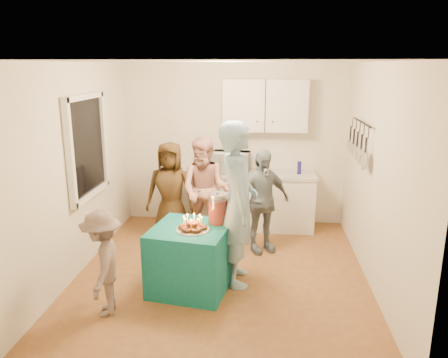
# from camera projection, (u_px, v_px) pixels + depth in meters

# --- Properties ---
(floor) EXTENTS (4.00, 4.00, 0.00)m
(floor) POSITION_uv_depth(u_px,v_px,m) (221.00, 274.00, 5.53)
(floor) COLOR brown
(floor) RESTS_ON ground
(ceiling) EXTENTS (4.00, 4.00, 0.00)m
(ceiling) POSITION_uv_depth(u_px,v_px,m) (221.00, 61.00, 4.86)
(ceiling) COLOR white
(ceiling) RESTS_ON floor
(back_wall) EXTENTS (3.60, 3.60, 0.00)m
(back_wall) POSITION_uv_depth(u_px,v_px,m) (234.00, 145.00, 7.12)
(back_wall) COLOR silver
(back_wall) RESTS_ON floor
(left_wall) EXTENTS (4.00, 4.00, 0.00)m
(left_wall) POSITION_uv_depth(u_px,v_px,m) (76.00, 171.00, 5.36)
(left_wall) COLOR silver
(left_wall) RESTS_ON floor
(right_wall) EXTENTS (4.00, 4.00, 0.00)m
(right_wall) POSITION_uv_depth(u_px,v_px,m) (376.00, 178.00, 5.03)
(right_wall) COLOR silver
(right_wall) RESTS_ON floor
(window_night) EXTENTS (0.04, 1.00, 1.20)m
(window_night) POSITION_uv_depth(u_px,v_px,m) (86.00, 146.00, 5.58)
(window_night) COLOR black
(window_night) RESTS_ON left_wall
(counter) EXTENTS (2.20, 0.58, 0.86)m
(counter) POSITION_uv_depth(u_px,v_px,m) (244.00, 201.00, 7.03)
(counter) COLOR white
(counter) RESTS_ON floor
(countertop) EXTENTS (2.24, 0.62, 0.05)m
(countertop) POSITION_uv_depth(u_px,v_px,m) (245.00, 174.00, 6.92)
(countertop) COLOR beige
(countertop) RESTS_ON counter
(upper_cabinet) EXTENTS (1.30, 0.30, 0.80)m
(upper_cabinet) POSITION_uv_depth(u_px,v_px,m) (265.00, 105.00, 6.76)
(upper_cabinet) COLOR white
(upper_cabinet) RESTS_ON back_wall
(pot_rack) EXTENTS (0.12, 1.00, 0.60)m
(pot_rack) POSITION_uv_depth(u_px,v_px,m) (359.00, 142.00, 5.63)
(pot_rack) COLOR black
(pot_rack) RESTS_ON right_wall
(microwave) EXTENTS (0.62, 0.46, 0.32)m
(microwave) POSITION_uv_depth(u_px,v_px,m) (231.00, 162.00, 6.89)
(microwave) COLOR white
(microwave) RESTS_ON countertop
(party_table) EXTENTS (0.98, 0.98, 0.76)m
(party_table) POSITION_uv_depth(u_px,v_px,m) (191.00, 258.00, 5.09)
(party_table) COLOR #0F6461
(party_table) RESTS_ON floor
(donut_cake) EXTENTS (0.38, 0.38, 0.18)m
(donut_cake) POSITION_uv_depth(u_px,v_px,m) (193.00, 223.00, 4.89)
(donut_cake) COLOR #381C0C
(donut_cake) RESTS_ON party_table
(punch_jar) EXTENTS (0.22, 0.22, 0.34)m
(punch_jar) POSITION_uv_depth(u_px,v_px,m) (218.00, 209.00, 5.09)
(punch_jar) COLOR red
(punch_jar) RESTS_ON party_table
(man_birthday) EXTENTS (0.57, 0.78, 1.96)m
(man_birthday) POSITION_uv_depth(u_px,v_px,m) (238.00, 204.00, 5.11)
(man_birthday) COLOR #89ADC8
(man_birthday) RESTS_ON floor
(woman_back_left) EXTENTS (0.75, 0.50, 1.49)m
(woman_back_left) POSITION_uv_depth(u_px,v_px,m) (171.00, 192.00, 6.45)
(woman_back_left) COLOR brown
(woman_back_left) RESTS_ON floor
(woman_back_center) EXTENTS (0.83, 0.69, 1.57)m
(woman_back_center) POSITION_uv_depth(u_px,v_px,m) (206.00, 191.00, 6.37)
(woman_back_center) COLOR #CF746C
(woman_back_center) RESTS_ON floor
(woman_back_right) EXTENTS (0.93, 0.72, 1.47)m
(woman_back_right) POSITION_uv_depth(u_px,v_px,m) (261.00, 201.00, 6.04)
(woman_back_right) COLOR black
(woman_back_right) RESTS_ON floor
(child_near_left) EXTENTS (0.57, 0.81, 1.14)m
(child_near_left) POSITION_uv_depth(u_px,v_px,m) (103.00, 263.00, 4.52)
(child_near_left) COLOR #5E4F4B
(child_near_left) RESTS_ON floor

